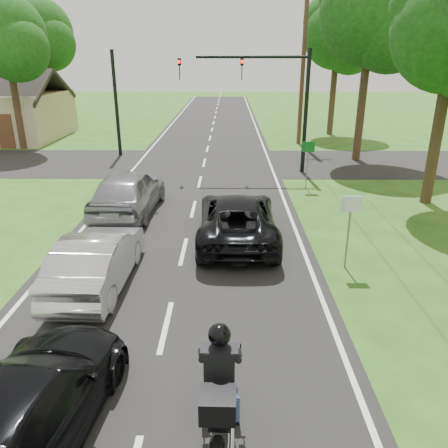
{
  "coord_description": "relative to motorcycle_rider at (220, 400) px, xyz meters",
  "views": [
    {
      "loc": [
        1.38,
        -8.2,
        5.6
      ],
      "look_at": [
        1.26,
        3.0,
        1.3
      ],
      "focal_mm": 35.0,
      "sensor_mm": 36.0,
      "label": 1
    }
  ],
  "objects": [
    {
      "name": "ground",
      "position": [
        -1.26,
        3.08,
        -0.83
      ],
      "size": [
        140.0,
        140.0,
        0.0
      ],
      "primitive_type": "plane",
      "color": "#265718",
      "rests_on": "ground"
    },
    {
      "name": "dark_suv",
      "position": [
        0.4,
        8.07,
        -0.08
      ],
      "size": [
        2.46,
        5.3,
        1.47
      ],
      "primitive_type": "imported",
      "rotation": [
        0.0,
        0.0,
        3.15
      ],
      "color": "black",
      "rests_on": "road"
    },
    {
      "name": "cross_road",
      "position": [
        -1.26,
        19.08,
        -0.82
      ],
      "size": [
        60.0,
        7.0,
        0.01
      ],
      "primitive_type": "cube",
      "color": "black",
      "rests_on": "ground"
    },
    {
      "name": "traffic_signal",
      "position": [
        2.08,
        17.08,
        3.31
      ],
      "size": [
        6.38,
        0.44,
        6.0
      ],
      "color": "black",
      "rests_on": "ground"
    },
    {
      "name": "signal_pole_far",
      "position": [
        -6.46,
        21.08,
        2.17
      ],
      "size": [
        0.2,
        0.2,
        6.0
      ],
      "primitive_type": "cylinder",
      "color": "black",
      "rests_on": "ground"
    },
    {
      "name": "silver_sedan",
      "position": [
        -3.25,
        4.96,
        -0.09
      ],
      "size": [
        1.63,
        4.41,
        1.44
      ],
      "primitive_type": "imported",
      "rotation": [
        0.0,
        0.0,
        3.12
      ],
      "color": "silver",
      "rests_on": "road"
    },
    {
      "name": "tree_row_e",
      "position": [
        8.22,
        28.86,
        6.01
      ],
      "size": [
        5.28,
        5.12,
        9.61
      ],
      "color": "#332316",
      "rests_on": "ground"
    },
    {
      "name": "sign_green",
      "position": [
        3.64,
        14.06,
        0.77
      ],
      "size": [
        0.55,
        0.07,
        2.12
      ],
      "color": "slate",
      "rests_on": "ground"
    },
    {
      "name": "motorcycle_rider",
      "position": [
        0.0,
        0.0,
        0.0
      ],
      "size": [
        0.69,
        2.44,
        2.1
      ],
      "rotation": [
        0.0,
        0.0,
        -0.02
      ],
      "color": "black",
      "rests_on": "ground"
    },
    {
      "name": "tree_row_d",
      "position": [
        7.84,
        19.84,
        6.61
      ],
      "size": [
        5.76,
        5.58,
        10.45
      ],
      "color": "#332316",
      "rests_on": "ground"
    },
    {
      "name": "silver_suv",
      "position": [
        -3.64,
        10.58,
        0.05
      ],
      "size": [
        2.29,
        5.16,
        1.72
      ],
      "primitive_type": "imported",
      "rotation": [
        0.0,
        0.0,
        3.09
      ],
      "color": "gray",
      "rests_on": "road"
    },
    {
      "name": "utility_pole_far",
      "position": [
        4.94,
        25.08,
        4.26
      ],
      "size": [
        1.6,
        0.28,
        10.0
      ],
      "color": "brown",
      "rests_on": "ground"
    },
    {
      "name": "tree_left_near",
      "position": [
        -12.99,
        22.86,
        5.71
      ],
      "size": [
        5.12,
        4.96,
        9.22
      ],
      "color": "#332316",
      "rests_on": "ground"
    },
    {
      "name": "sign_white",
      "position": [
        3.44,
        6.06,
        0.77
      ],
      "size": [
        0.55,
        0.07,
        2.12
      ],
      "color": "slate",
      "rests_on": "ground"
    },
    {
      "name": "dark_car_behind",
      "position": [
        -2.9,
        -0.12,
        -0.12
      ],
      "size": [
        2.43,
        4.96,
        1.39
      ],
      "primitive_type": "imported",
      "rotation": [
        0.0,
        0.0,
        3.04
      ],
      "color": "black",
      "rests_on": "road"
    },
    {
      "name": "tree_left_far",
      "position": [
        -14.96,
        32.84,
        6.31
      ],
      "size": [
        5.76,
        5.58,
        10.14
      ],
      "color": "#332316",
      "rests_on": "ground"
    },
    {
      "name": "road",
      "position": [
        -1.26,
        13.08,
        -0.82
      ],
      "size": [
        8.0,
        100.0,
        0.01
      ],
      "primitive_type": "cube",
      "color": "black",
      "rests_on": "ground"
    }
  ]
}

